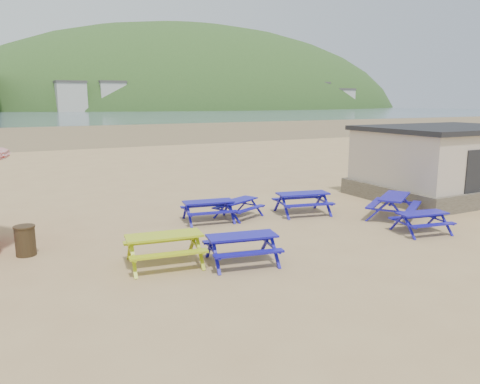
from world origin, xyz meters
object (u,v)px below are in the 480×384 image
picnic_table_blue_b (208,211)px  amenity_block (446,161)px  litter_bin (25,240)px  picnic_table_blue_a (239,208)px  picnic_table_yellow (164,250)px

picnic_table_blue_b → amenity_block: bearing=5.6°
picnic_table_blue_b → litter_bin: litter_bin is taller
picnic_table_blue_a → picnic_table_yellow: size_ratio=0.91×
amenity_block → picnic_table_blue_b: bearing=176.5°
picnic_table_blue_a → litter_bin: bearing=164.6°
litter_bin → amenity_block: bearing=1.4°
picnic_table_yellow → litter_bin: size_ratio=2.53×
picnic_table_blue_a → picnic_table_blue_b: bearing=156.8°
picnic_table_blue_a → litter_bin: size_ratio=2.31×
picnic_table_blue_b → amenity_block: (11.38, -0.70, 1.19)m
picnic_table_blue_b → litter_bin: (-6.06, -1.11, 0.06)m
litter_bin → amenity_block: (17.44, 0.41, 1.13)m
litter_bin → amenity_block: amenity_block is taller
litter_bin → amenity_block: 17.48m
picnic_table_blue_a → picnic_table_blue_b: picnic_table_blue_b is taller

